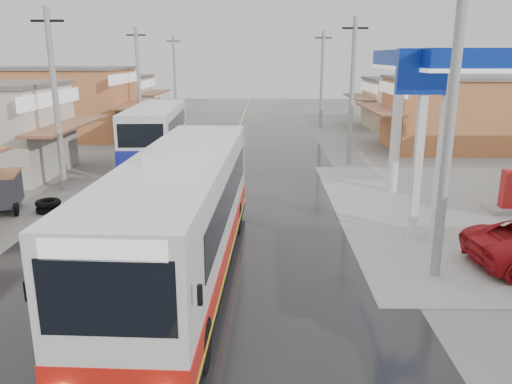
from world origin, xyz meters
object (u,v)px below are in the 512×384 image
second_bus (156,132)px  tyre_stack (48,206)px  tricycle_near (2,189)px  coach_bus (183,216)px  cyclist (125,164)px

second_bus → tyre_stack: (-2.25, -9.91, -1.46)m
tricycle_near → tyre_stack: size_ratio=2.22×
coach_bus → tricycle_near: bearing=145.3°
tricycle_near → cyclist: bearing=45.2°
coach_bus → cyclist: bearing=114.2°
coach_bus → tricycle_near: size_ratio=5.55×
cyclist → second_bus: bearing=65.8°
cyclist → tricycle_near: cyclist is taller
coach_bus → tricycle_near: coach_bus is taller
coach_bus → tyre_stack: bearing=138.8°
cyclist → tyre_stack: bearing=-114.1°
second_bus → cyclist: 4.01m
coach_bus → cyclist: (-4.96, 12.08, -1.17)m
coach_bus → tricycle_near: 10.20m
coach_bus → tyre_stack: size_ratio=12.30×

